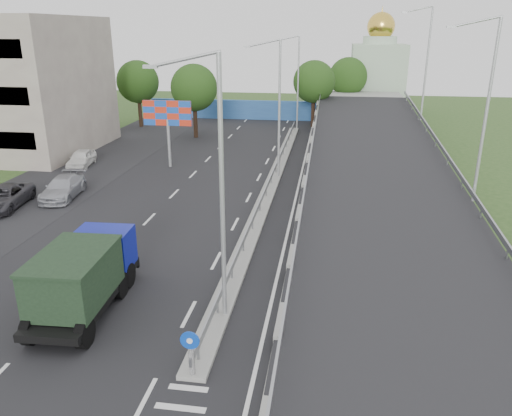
% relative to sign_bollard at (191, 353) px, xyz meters
% --- Properties ---
extents(road_surface, '(26.00, 90.00, 0.04)m').
position_rel_sign_bollard_xyz_m(road_surface, '(-3.00, 17.83, -1.03)').
color(road_surface, black).
rests_on(road_surface, ground).
extents(parking_strip, '(8.00, 90.00, 0.05)m').
position_rel_sign_bollard_xyz_m(parking_strip, '(-16.00, 17.83, -1.03)').
color(parking_strip, black).
rests_on(parking_strip, ground).
extents(median, '(1.00, 44.00, 0.20)m').
position_rel_sign_bollard_xyz_m(median, '(0.00, 21.83, -0.93)').
color(median, gray).
rests_on(median, ground).
extents(overpass_ramp, '(10.00, 50.00, 3.50)m').
position_rel_sign_bollard_xyz_m(overpass_ramp, '(7.50, 21.83, 0.72)').
color(overpass_ramp, gray).
rests_on(overpass_ramp, ground).
extents(median_guardrail, '(0.09, 44.00, 0.71)m').
position_rel_sign_bollard_xyz_m(median_guardrail, '(0.00, 21.83, -0.28)').
color(median_guardrail, gray).
rests_on(median_guardrail, median).
extents(sign_bollard, '(0.64, 0.23, 1.67)m').
position_rel_sign_bollard_xyz_m(sign_bollard, '(0.00, 0.00, 0.00)').
color(sign_bollard, black).
rests_on(sign_bollard, median).
extents(lamp_post_near, '(2.74, 0.18, 10.08)m').
position_rel_sign_bollard_xyz_m(lamp_post_near, '(0.11, 3.83, 4.77)').
color(lamp_post_near, '#B2B5B7').
rests_on(lamp_post_near, median).
extents(lamp_post_mid, '(2.74, 0.18, 10.08)m').
position_rel_sign_bollard_xyz_m(lamp_post_mid, '(0.11, 23.83, 4.77)').
color(lamp_post_mid, '#B2B5B7').
rests_on(lamp_post_mid, median).
extents(lamp_post_far, '(2.74, 0.18, 10.08)m').
position_rel_sign_bollard_xyz_m(lamp_post_far, '(0.11, 43.83, 4.77)').
color(lamp_post_far, '#B2B5B7').
rests_on(lamp_post_far, median).
extents(blue_wall, '(30.00, 0.50, 2.40)m').
position_rel_sign_bollard_xyz_m(blue_wall, '(-4.00, 49.83, 0.17)').
color(blue_wall, '#285093').
rests_on(blue_wall, ground).
extents(church, '(7.00, 7.00, 13.80)m').
position_rel_sign_bollard_xyz_m(church, '(10.00, 57.83, 4.28)').
color(church, '#B2CCAD').
rests_on(church, ground).
extents(billboard, '(4.00, 0.24, 5.50)m').
position_rel_sign_bollard_xyz_m(billboard, '(-9.00, 25.83, 3.15)').
color(billboard, '#B2B5B7').
rests_on(billboard, ground).
extents(tree_left_mid, '(4.80, 4.80, 7.60)m').
position_rel_sign_bollard_xyz_m(tree_left_mid, '(-10.00, 37.83, 4.14)').
color(tree_left_mid, black).
rests_on(tree_left_mid, ground).
extents(tree_median_far, '(4.80, 4.80, 7.60)m').
position_rel_sign_bollard_xyz_m(tree_median_far, '(2.00, 45.83, 4.14)').
color(tree_median_far, black).
rests_on(tree_median_far, ground).
extents(tree_left_far, '(4.80, 4.80, 7.60)m').
position_rel_sign_bollard_xyz_m(tree_left_far, '(-18.00, 42.83, 4.14)').
color(tree_left_far, black).
rests_on(tree_left_far, ground).
extents(tree_ramp_far, '(4.80, 4.80, 7.60)m').
position_rel_sign_bollard_xyz_m(tree_ramp_far, '(6.00, 52.83, 4.14)').
color(tree_ramp_far, black).
rests_on(tree_ramp_far, ground).
extents(dump_truck, '(2.74, 6.63, 2.88)m').
position_rel_sign_bollard_xyz_m(dump_truck, '(-5.46, 3.69, 0.56)').
color(dump_truck, black).
rests_on(dump_truck, ground).
extents(parked_car_c, '(3.00, 5.35, 1.41)m').
position_rel_sign_bollard_xyz_m(parked_car_c, '(-16.48, 14.47, -0.33)').
color(parked_car_c, '#38373C').
rests_on(parked_car_c, ground).
extents(parked_car_d, '(2.60, 5.09, 1.41)m').
position_rel_sign_bollard_xyz_m(parked_car_d, '(-13.75, 17.03, -0.33)').
color(parked_car_d, '#A2A4AB').
rests_on(parked_car_d, ground).
extents(parked_car_e, '(2.23, 4.25, 1.38)m').
position_rel_sign_bollard_xyz_m(parked_car_e, '(-16.43, 24.96, -0.34)').
color(parked_car_e, white).
rests_on(parked_car_e, ground).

